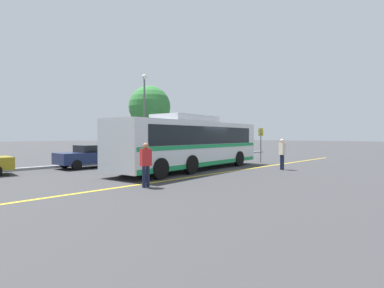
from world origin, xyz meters
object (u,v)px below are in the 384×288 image
(parked_car_2, at_px, (148,153))
(bus_stop_sign, at_px, (261,141))
(street_lamp, at_px, (144,104))
(tree_0, at_px, (150,107))
(pedestrian_1, at_px, (282,152))
(pedestrian_0, at_px, (146,162))
(transit_bus, at_px, (192,142))
(parked_car_1, at_px, (90,156))

(parked_car_2, xyz_separation_m, bus_stop_sign, (5.69, -6.39, 0.95))
(street_lamp, xyz_separation_m, tree_0, (2.10, 1.98, 0.04))
(parked_car_2, height_order, pedestrian_1, pedestrian_1)
(bus_stop_sign, height_order, street_lamp, street_lamp)
(bus_stop_sign, xyz_separation_m, street_lamp, (-4.48, 8.36, 3.02))
(parked_car_2, bearing_deg, bus_stop_sign, -136.22)
(bus_stop_sign, relative_size, tree_0, 0.39)
(tree_0, bearing_deg, pedestrian_0, -128.80)
(street_lamp, bearing_deg, pedestrian_0, -127.10)
(pedestrian_0, xyz_separation_m, street_lamp, (8.15, 10.78, 3.67))
(transit_bus, relative_size, bus_stop_sign, 4.50)
(pedestrian_1, height_order, bus_stop_sign, bus_stop_sign)
(parked_car_2, distance_m, pedestrian_1, 10.08)
(transit_bus, relative_size, parked_car_2, 2.63)
(pedestrian_0, bearing_deg, bus_stop_sign, -158.55)
(transit_bus, bearing_deg, pedestrian_1, 36.74)
(pedestrian_1, bearing_deg, bus_stop_sign, 165.65)
(transit_bus, height_order, pedestrian_1, transit_bus)
(parked_car_2, distance_m, pedestrian_0, 11.22)
(pedestrian_0, height_order, street_lamp, street_lamp)
(parked_car_1, bearing_deg, tree_0, -62.97)
(pedestrian_1, distance_m, tree_0, 14.23)
(transit_bus, height_order, bus_stop_sign, transit_bus)
(pedestrian_1, bearing_deg, transit_bus, -107.11)
(street_lamp, height_order, tree_0, street_lamp)
(pedestrian_0, distance_m, street_lamp, 14.01)
(transit_bus, xyz_separation_m, pedestrian_1, (3.67, -3.91, -0.57))
(street_lamp, distance_m, tree_0, 2.88)
(parked_car_1, distance_m, bus_stop_sign, 12.21)
(parked_car_2, xyz_separation_m, pedestrian_0, (-6.94, -8.81, 0.29))
(transit_bus, xyz_separation_m, pedestrian_0, (-5.68, -2.95, -0.63))
(parked_car_1, xyz_separation_m, tree_0, (8.17, 4.26, 3.98))
(transit_bus, bearing_deg, pedestrian_0, -69.02)
(parked_car_2, distance_m, tree_0, 6.53)
(pedestrian_1, relative_size, tree_0, 0.28)
(pedestrian_0, relative_size, bus_stop_sign, 0.66)
(pedestrian_0, bearing_deg, transit_bus, -141.98)
(pedestrian_0, height_order, tree_0, tree_0)
(parked_car_2, distance_m, bus_stop_sign, 8.61)
(parked_car_1, relative_size, street_lamp, 0.57)
(parked_car_1, height_order, pedestrian_1, pedestrian_1)
(transit_bus, xyz_separation_m, street_lamp, (2.48, 7.84, 3.05))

